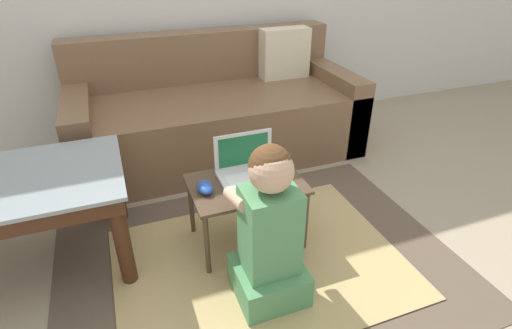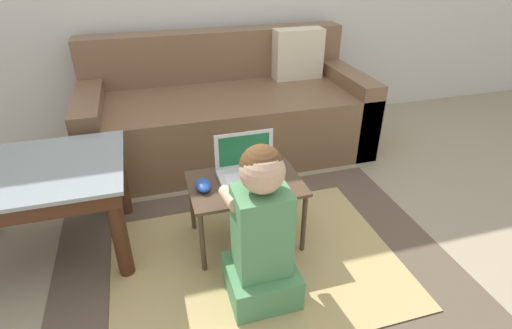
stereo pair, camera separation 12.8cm
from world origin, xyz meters
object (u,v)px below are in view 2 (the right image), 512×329
at_px(couch, 227,112).
at_px(coffee_table, 34,184).
at_px(laptop, 248,171).
at_px(computer_mouse, 203,185).
at_px(person_seated, 261,234).
at_px(laptop_desk, 245,190).

distance_m(couch, coffee_table, 1.40).
relative_size(laptop, computer_mouse, 2.58).
bearing_deg(person_seated, coffee_table, 149.09).
bearing_deg(computer_mouse, laptop, 10.96).
xyz_separation_m(couch, computer_mouse, (-0.35, -1.05, 0.09)).
xyz_separation_m(laptop_desk, laptop, (0.03, 0.04, 0.08)).
bearing_deg(coffee_table, laptop_desk, -10.59).
bearing_deg(laptop, person_seated, -98.15).
distance_m(laptop_desk, laptop, 0.09).
bearing_deg(computer_mouse, couch, 71.57).
relative_size(laptop_desk, laptop, 1.84).
xyz_separation_m(laptop, person_seated, (-0.06, -0.41, -0.05)).
bearing_deg(laptop_desk, computer_mouse, -179.52).
bearing_deg(laptop_desk, laptop, 57.89).
height_order(coffee_table, laptop, laptop).
relative_size(coffee_table, laptop, 2.72).
height_order(laptop_desk, computer_mouse, computer_mouse).
bearing_deg(couch, person_seated, -97.23).
bearing_deg(coffee_table, person_seated, -30.91).
bearing_deg(couch, laptop, -96.85).
bearing_deg(laptop, laptop_desk, -122.11).
relative_size(couch, laptop_desk, 3.56).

